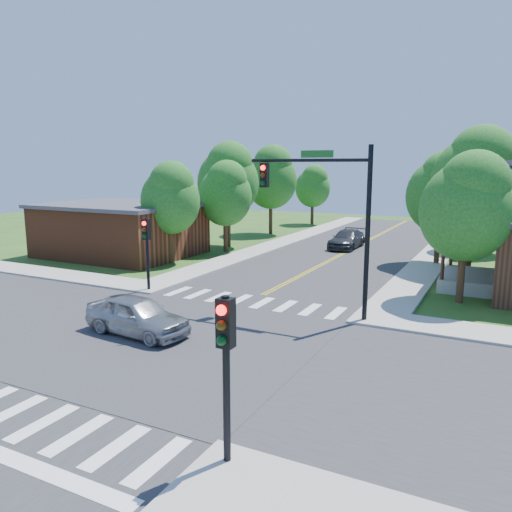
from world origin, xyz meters
The scene contains 25 objects.
ground centered at (0.00, 0.00, 0.00)m, with size 100.00×100.00×0.00m, color #25531A.
road_ns centered at (0.00, 0.00, 0.02)m, with size 10.00×90.00×0.04m, color #2D2D30.
road_ew centered at (0.00, 0.00, 0.03)m, with size 90.00×10.00×0.04m, color #2D2D30.
intersection_patch centered at (0.00, 0.00, 0.00)m, with size 10.20×10.20×0.06m, color #2D2D30.
sidewalk_nw centered at (-15.82, 15.82, 0.07)m, with size 40.00×40.00×0.14m.
crosswalk_north centered at (0.00, 6.20, 0.05)m, with size 8.85×2.00×0.01m.
crosswalk_south centered at (0.00, -6.20, 0.05)m, with size 8.85×2.00×0.01m.
centerline centered at (0.00, 0.00, 0.05)m, with size 0.30×90.00×0.01m.
stop_bar centered at (2.50, -7.60, 0.00)m, with size 4.60×0.45×0.09m, color white.
signal_mast_ne centered at (3.91, 5.59, 4.85)m, with size 5.30×0.42×7.20m.
signal_pole_se centered at (5.60, -5.62, 2.66)m, with size 0.34×0.42×3.80m.
signal_pole_nw centered at (-5.60, 5.58, 2.66)m, with size 0.34×0.42×3.80m.
building_nw centered at (-14.20, 13.20, 1.88)m, with size 10.40×8.40×3.73m.
tree_e_a centered at (8.89, 10.57, 4.65)m, with size 4.18×3.97×7.10m.
tree_e_b centered at (8.68, 18.37, 5.73)m, with size 5.14×4.88×8.74m.
tree_e_c centered at (9.13, 26.31, 5.43)m, with size 4.88×4.64×8.29m.
tree_e_d centered at (9.33, 34.91, 4.90)m, with size 4.40×4.18×7.47m.
tree_w_a centered at (-9.17, 12.48, 4.38)m, with size 3.94×3.74×6.70m.
tree_w_b centered at (-9.07, 19.82, 5.40)m, with size 4.84×4.60×8.24m.
tree_w_c centered at (-9.27, 28.04, 5.41)m, with size 4.86×4.62×8.26m.
tree_w_d centered at (-8.60, 37.23, 4.24)m, with size 3.81×3.62×6.47m.
tree_house centered at (6.68, 19.58, 4.80)m, with size 4.31×4.10×7.33m.
tree_bldg centered at (-8.10, 17.72, 4.44)m, with size 3.99×3.79×6.79m.
car_silver centered at (-1.70, 0.12, 0.74)m, with size 4.52×2.18×1.49m, color #A4A6AB.
car_dgrey centered at (-0.50, 23.24, 0.70)m, with size 1.96×4.81×1.40m, color #303235.
Camera 1 is at (10.61, -14.05, 6.42)m, focal length 35.00 mm.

